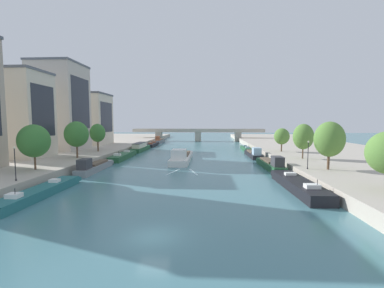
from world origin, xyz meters
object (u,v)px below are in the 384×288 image
(moored_boat_right_downstream, at_px, (298,185))
(tree_right_nearest, at_px, (303,137))
(moored_boat_left_near, at_px, (94,167))
(tree_left_second, at_px, (77,134))
(moored_boat_right_gap_after, at_px, (271,164))
(tree_right_distant, at_px, (282,136))
(lamppost_right_bank, at_px, (308,154))
(bridge_far, at_px, (198,133))
(moored_boat_right_near, at_px, (253,154))
(tree_left_distant, at_px, (34,141))
(moored_boat_left_downstream, at_px, (40,192))
(moored_boat_right_midway, at_px, (246,148))
(tree_left_midway, at_px, (98,133))
(tree_right_midway, at_px, (329,139))
(barge_midriver, at_px, (182,157))
(moored_boat_left_gap_after, at_px, (160,141))
(moored_boat_left_second, at_px, (123,156))
(moored_boat_left_lone, at_px, (140,147))
(lamppost_left_bank, at_px, (15,162))

(moored_boat_right_downstream, xyz_separation_m, tree_right_nearest, (7.14, 18.40, 5.41))
(moored_boat_left_near, xyz_separation_m, tree_left_second, (-6.00, 5.61, 5.67))
(moored_boat_right_gap_after, relative_size, tree_right_distant, 2.49)
(lamppost_right_bank, height_order, bridge_far, lamppost_right_bank)
(tree_right_distant, bearing_deg, moored_boat_right_near, 165.94)
(moored_boat_left_near, xyz_separation_m, bridge_far, (16.51, 75.72, 2.82))
(tree_left_distant, bearing_deg, moored_boat_left_downstream, -53.23)
(moored_boat_right_midway, distance_m, bridge_far, 41.60)
(moored_boat_right_midway, bearing_deg, tree_left_second, -140.67)
(moored_boat_right_gap_after, relative_size, tree_left_midway, 2.09)
(bridge_far, bearing_deg, lamppost_right_bank, -76.03)
(moored_boat_left_downstream, relative_size, tree_left_distant, 2.20)
(tree_right_distant, bearing_deg, lamppost_right_bank, -96.46)
(moored_boat_right_downstream, relative_size, tree_left_distant, 2.27)
(tree_left_midway, xyz_separation_m, tree_right_midway, (46.32, -22.53, 0.12))
(moored_boat_right_downstream, bearing_deg, tree_left_second, 156.58)
(tree_right_midway, relative_size, tree_right_nearest, 1.07)
(barge_midriver, relative_size, moored_boat_left_gap_after, 1.45)
(moored_boat_left_near, distance_m, tree_left_second, 9.98)
(moored_boat_right_midway, relative_size, tree_left_midway, 1.83)
(tree_right_distant, bearing_deg, tree_left_second, -162.81)
(moored_boat_right_downstream, relative_size, tree_right_distant, 2.73)
(moored_boat_left_second, bearing_deg, bridge_far, 74.38)
(moored_boat_left_near, distance_m, moored_boat_right_gap_after, 33.26)
(moored_boat_left_downstream, bearing_deg, moored_boat_right_downstream, 8.83)
(barge_midriver, height_order, moored_boat_left_second, barge_midriver)
(moored_boat_left_lone, height_order, lamppost_left_bank, lamppost_left_bank)
(moored_boat_left_lone, relative_size, moored_boat_right_downstream, 0.94)
(moored_boat_left_downstream, bearing_deg, moored_boat_left_near, 91.69)
(bridge_far, bearing_deg, moored_boat_right_gap_after, -77.03)
(moored_boat_right_near, xyz_separation_m, tree_right_nearest, (7.33, -14.13, 5.25))
(lamppost_right_bank, bearing_deg, moored_boat_left_near, 172.48)
(lamppost_left_bank, bearing_deg, moored_boat_right_gap_after, 28.16)
(tree_left_distant, bearing_deg, lamppost_left_bank, -70.53)
(tree_left_second, bearing_deg, moored_boat_right_downstream, -23.42)
(moored_boat_left_downstream, distance_m, tree_left_second, 23.60)
(tree_left_midway, bearing_deg, bridge_far, 68.25)
(moored_boat_left_gap_after, height_order, tree_right_distant, tree_right_distant)
(moored_boat_right_downstream, distance_m, tree_left_distant, 39.47)
(moored_boat_left_downstream, relative_size, tree_left_midway, 2.23)
(tree_left_midway, relative_size, lamppost_right_bank, 1.56)
(moored_boat_right_midway, xyz_separation_m, tree_left_midway, (-39.90, -20.21, 5.73))
(moored_boat_left_lone, xyz_separation_m, moored_boat_right_gap_after, (33.08, -29.41, -0.16))
(moored_boat_left_lone, relative_size, tree_left_distant, 2.13)
(barge_midriver, bearing_deg, tree_right_distant, 14.88)
(moored_boat_left_near, height_order, tree_right_nearest, tree_right_nearest)
(tree_left_distant, bearing_deg, lamppost_right_bank, 3.74)
(barge_midriver, relative_size, moored_boat_right_gap_after, 1.36)
(tree_right_midway, distance_m, bridge_far, 83.99)
(barge_midriver, xyz_separation_m, moored_boat_right_midway, (18.28, 24.59, -0.46))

